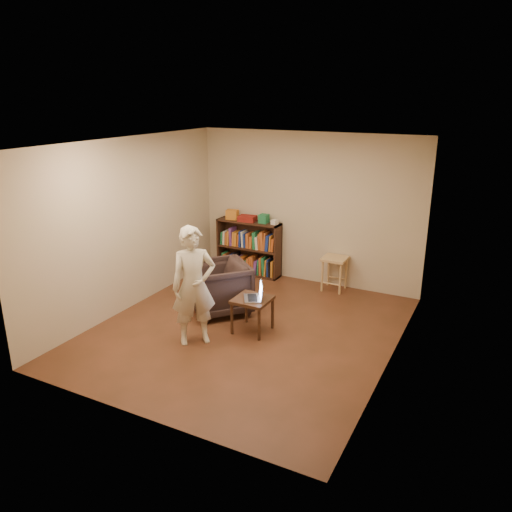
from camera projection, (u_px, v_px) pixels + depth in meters
The scene contains 15 objects.
floor at pixel (246, 330), 7.06m from camera, with size 4.50×4.50×0.00m, color #422715.
ceiling at pixel (245, 143), 6.25m from camera, with size 4.50×4.50×0.00m, color white.
wall_back at pixel (308, 209), 8.56m from camera, with size 4.00×4.00×0.00m, color #C1AA92.
wall_left at pixel (129, 225), 7.53m from camera, with size 4.50×4.50×0.00m, color #C1AA92.
wall_right at pixel (397, 264), 5.79m from camera, with size 4.50×4.50×0.00m, color #C1AA92.
bookshelf at pixel (249, 251), 9.16m from camera, with size 1.20×0.30×1.00m.
box_yellow at pixel (232, 215), 9.08m from camera, with size 0.21×0.15×0.17m, color #C57422.
red_cloth at pixel (247, 218), 8.95m from camera, with size 0.30×0.22×0.10m, color maroon.
box_green at pixel (264, 219), 8.83m from camera, with size 0.15×0.15×0.15m, color #1D6D3E.
box_white at pixel (275, 222), 8.74m from camera, with size 0.10×0.10×0.08m, color silver.
stool at pixel (335, 264), 8.37m from camera, with size 0.40×0.40×0.58m.
armchair at pixel (219, 288), 7.55m from camera, with size 0.83×0.86×0.78m, color #2F231F.
side_table at pixel (252, 304), 6.91m from camera, with size 0.49×0.49×0.50m.
laptop at pixel (256, 295), 6.85m from camera, with size 0.38×0.40×0.24m.
person at pixel (194, 286), 6.50m from camera, with size 0.58×0.38×1.60m, color beige.
Camera 1 is at (3.04, -5.62, 3.20)m, focal length 35.00 mm.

